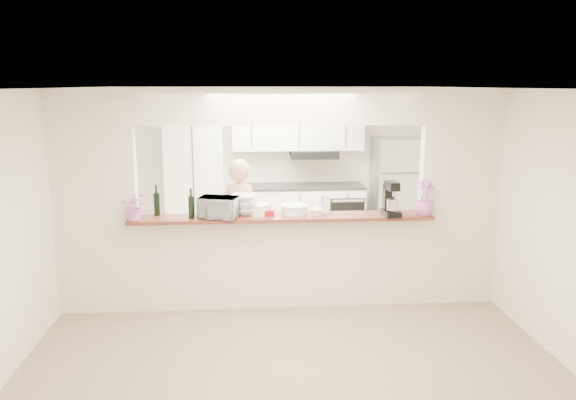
{
  "coord_description": "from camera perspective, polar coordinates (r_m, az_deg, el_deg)",
  "views": [
    {
      "loc": [
        -0.4,
        -6.18,
        2.54
      ],
      "look_at": [
        0.1,
        0.3,
        1.2
      ],
      "focal_mm": 35.0,
      "sensor_mm": 36.0,
      "label": 1
    }
  ],
  "objects": [
    {
      "name": "plate_stack_b",
      "position": [
        6.39,
        0.65,
        -0.95
      ],
      "size": [
        0.31,
        0.31,
        0.11
      ],
      "color": "white",
      "rests_on": "bar_counter"
    },
    {
      "name": "kitchen_cabinets",
      "position": [
        9.04,
        -2.96,
        1.69
      ],
      "size": [
        3.15,
        0.62,
        2.25
      ],
      "color": "white",
      "rests_on": "floor"
    },
    {
      "name": "stand_mixer",
      "position": [
        6.39,
        10.39,
        -0.03
      ],
      "size": [
        0.19,
        0.28,
        0.39
      ],
      "color": "black",
      "rests_on": "bar_counter"
    },
    {
      "name": "floor",
      "position": [
        6.69,
        -0.65,
        -10.62
      ],
      "size": [
        6.0,
        6.0,
        0.0
      ],
      "primitive_type": "plane",
      "color": "gray",
      "rests_on": "ground"
    },
    {
      "name": "person",
      "position": [
        7.39,
        -4.82,
        -2.0
      ],
      "size": [
        0.7,
        0.65,
        1.6
      ],
      "primitive_type": "imported",
      "rotation": [
        0.0,
        0.0,
        2.53
      ],
      "color": "#DBA58E",
      "rests_on": "floor"
    },
    {
      "name": "flower_left",
      "position": [
        6.29,
        -15.3,
        -0.64
      ],
      "size": [
        0.29,
        0.25,
        0.31
      ],
      "primitive_type": "imported",
      "rotation": [
        0.0,
        0.0,
        0.05
      ],
      "color": "#E277CB",
      "rests_on": "bar_counter"
    },
    {
      "name": "wine_bottle_a",
      "position": [
        6.47,
        -13.19,
        -0.37
      ],
      "size": [
        0.07,
        0.07,
        0.35
      ],
      "color": "black",
      "rests_on": "bar_counter"
    },
    {
      "name": "refrigerator",
      "position": [
        9.32,
        10.95,
        1.01
      ],
      "size": [
        0.75,
        0.7,
        1.7
      ],
      "primitive_type": "cube",
      "color": "#A7A8AC",
      "rests_on": "floor"
    },
    {
      "name": "flower_right",
      "position": [
        6.47,
        13.69,
        0.22
      ],
      "size": [
        0.27,
        0.27,
        0.4
      ],
      "primitive_type": "imported",
      "rotation": [
        0.0,
        0.0,
        0.23
      ],
      "color": "#C56AC3",
      "rests_on": "bar_counter"
    },
    {
      "name": "wine_bottle_b",
      "position": [
        6.25,
        -9.79,
        -0.67
      ],
      "size": [
        0.07,
        0.07,
        0.34
      ],
      "color": "black",
      "rests_on": "bar_counter"
    },
    {
      "name": "serving_bowls",
      "position": [
        6.37,
        -4.44,
        -0.49
      ],
      "size": [
        0.34,
        0.34,
        0.22
      ],
      "primitive_type": "imported",
      "rotation": [
        0.0,
        0.0,
        -0.13
      ],
      "color": "white",
      "rests_on": "bar_counter"
    },
    {
      "name": "plate_stack_a",
      "position": [
        6.37,
        -2.93,
        -0.94
      ],
      "size": [
        0.27,
        0.27,
        0.12
      ],
      "color": "white",
      "rests_on": "bar_counter"
    },
    {
      "name": "bar_counter",
      "position": [
        6.49,
        -0.65,
        -5.93
      ],
      "size": [
        3.4,
        0.38,
        1.09
      ],
      "color": "white",
      "rests_on": "floor"
    },
    {
      "name": "partition",
      "position": [
        6.28,
        -0.68,
        1.99
      ],
      "size": [
        5.0,
        0.15,
        2.5
      ],
      "color": "white",
      "rests_on": "floor"
    },
    {
      "name": "toaster_oven",
      "position": [
        6.23,
        -7.05,
        -0.76
      ],
      "size": [
        0.49,
        0.39,
        0.24
      ],
      "primitive_type": "imported",
      "rotation": [
        0.0,
        0.0,
        -0.28
      ],
      "color": "#AFB0B5",
      "rests_on": "bar_counter"
    },
    {
      "name": "utensil_caddy",
      "position": [
        6.44,
        3.3,
        -0.6
      ],
      "size": [
        0.22,
        0.13,
        0.2
      ],
      "color": "silver",
      "rests_on": "bar_counter"
    },
    {
      "name": "tile_overlay",
      "position": [
        8.15,
        -1.36,
        -6.46
      ],
      "size": [
        5.0,
        2.9,
        0.01
      ],
      "primitive_type": "cube",
      "color": "beige",
      "rests_on": "floor"
    },
    {
      "name": "red_bowl",
      "position": [
        6.32,
        -2.01,
        -1.3
      ],
      "size": [
        0.14,
        0.14,
        0.07
      ],
      "primitive_type": "cylinder",
      "color": "maroon",
      "rests_on": "bar_counter"
    },
    {
      "name": "tan_bowl",
      "position": [
        6.36,
        2.95,
        -1.22
      ],
      "size": [
        0.14,
        0.14,
        0.06
      ],
      "primitive_type": "cylinder",
      "color": "beige",
      "rests_on": "bar_counter"
    }
  ]
}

